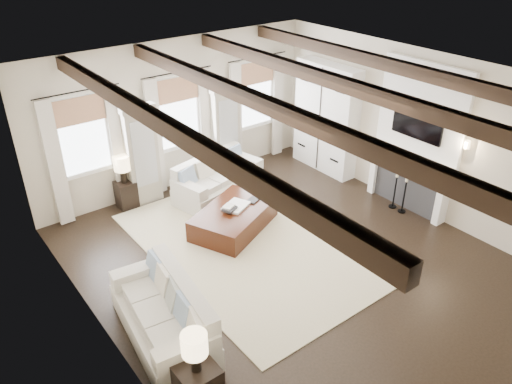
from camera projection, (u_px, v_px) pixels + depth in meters
ground at (291, 261)px, 8.75m from camera, size 7.50×7.50×0.00m
room_shell at (293, 136)px, 8.85m from camera, size 6.54×7.54×3.22m
area_rug at (253, 243)px, 9.22m from camera, size 3.43×4.90×0.02m
sofa_back at (217, 180)px, 10.69m from camera, size 2.13×1.32×0.85m
sofa_left at (167, 315)px, 7.06m from camera, size 1.17×2.14×0.87m
ottoman at (234, 219)px, 9.55m from camera, size 1.96×1.64×0.44m
tray at (236, 206)px, 9.50m from camera, size 0.61×0.55×0.04m
book_lower at (230, 209)px, 9.34m from camera, size 0.32×0.29×0.04m
book_upper at (229, 206)px, 9.34m from camera, size 0.27×0.24×0.03m
book_loose at (253, 200)px, 9.70m from camera, size 0.29×0.26×0.03m
side_table_front at (198, 383)px, 6.17m from camera, size 0.50×0.50×0.50m
lamp_front at (194, 346)px, 5.87m from camera, size 0.32×0.32×0.56m
side_table_back at (126, 194)px, 10.26m from camera, size 0.38×0.38×0.57m
lamp_back at (122, 165)px, 9.93m from camera, size 0.34×0.34×0.59m
candlestick_near at (404, 198)px, 10.05m from camera, size 0.16×0.16×0.79m
candlestick_far at (395, 193)px, 10.21m from camera, size 0.16×0.16×0.80m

